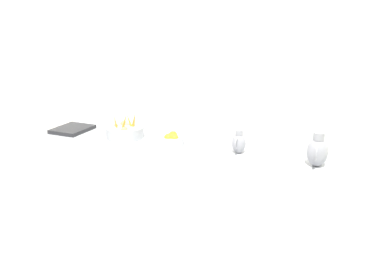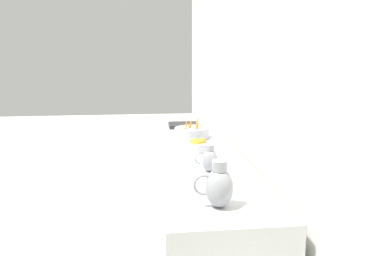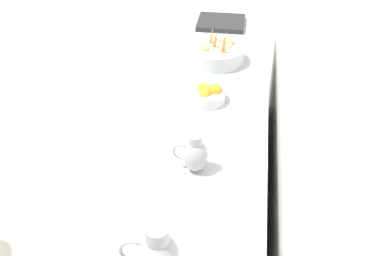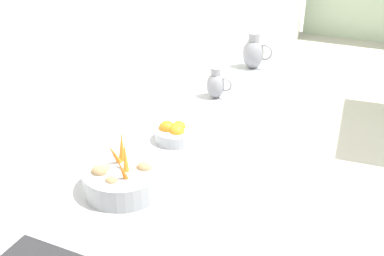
% 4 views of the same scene
% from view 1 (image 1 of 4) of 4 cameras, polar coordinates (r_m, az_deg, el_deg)
% --- Properties ---
extents(tile_wall_left, '(0.10, 8.89, 3.00)m').
position_cam_1_polar(tile_wall_left, '(3.26, 10.01, 9.04)').
color(tile_wall_left, white).
rests_on(tile_wall_left, ground_plane).
extents(prep_counter, '(0.67, 2.68, 0.87)m').
position_cam_1_polar(prep_counter, '(3.31, -1.31, -9.90)').
color(prep_counter, '#ADAFB5').
rests_on(prep_counter, ground_plane).
extents(vegetable_colander, '(0.34, 0.34, 0.23)m').
position_cam_1_polar(vegetable_colander, '(3.40, -10.22, -0.55)').
color(vegetable_colander, '#9EA0A5').
rests_on(vegetable_colander, prep_counter).
extents(orange_bowl, '(0.21, 0.21, 0.10)m').
position_cam_1_polar(orange_bowl, '(3.17, -3.11, -1.77)').
color(orange_bowl, '#ADAFB5').
rests_on(orange_bowl, prep_counter).
extents(metal_pitcher_tall, '(0.21, 0.15, 0.25)m').
position_cam_1_polar(metal_pitcher_tall, '(2.82, 18.66, -3.38)').
color(metal_pitcher_tall, gray).
rests_on(metal_pitcher_tall, prep_counter).
extents(metal_pitcher_short, '(0.16, 0.11, 0.19)m').
position_cam_1_polar(metal_pitcher_short, '(2.96, 7.17, -2.25)').
color(metal_pitcher_short, gray).
rests_on(metal_pitcher_short, prep_counter).
extents(counter_sink_basin, '(0.34, 0.30, 0.04)m').
position_cam_1_polar(counter_sink_basin, '(3.73, -17.86, -0.17)').
color(counter_sink_basin, '#232326').
rests_on(counter_sink_basin, prep_counter).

